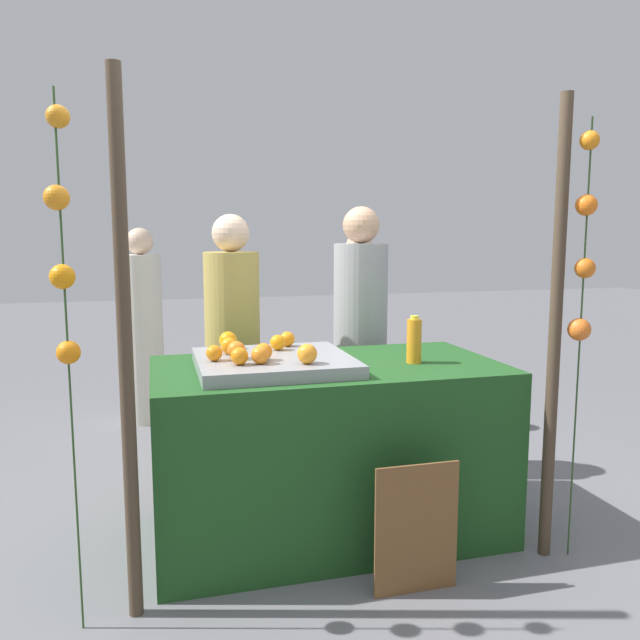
{
  "coord_description": "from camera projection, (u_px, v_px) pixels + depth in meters",
  "views": [
    {
      "loc": [
        -0.82,
        -2.92,
        1.5
      ],
      "look_at": [
        0.0,
        0.15,
        1.07
      ],
      "focal_mm": 35.24,
      "sensor_mm": 36.0,
      "label": 1
    }
  ],
  "objects": [
    {
      "name": "garland_strand_right",
      "position": [
        584.0,
        253.0,
        2.77
      ],
      "size": [
        0.11,
        0.11,
        2.0
      ],
      "color": "#2D4C23",
      "rests_on": "ground_plane"
    },
    {
      "name": "crowd_person_0",
      "position": [
        358.0,
        339.0,
        4.83
      ],
      "size": [
        0.3,
        0.3,
        1.51
      ],
      "color": "#99999E",
      "rests_on": "ground_plane"
    },
    {
      "name": "orange_6",
      "position": [
        236.0,
        350.0,
        2.91
      ],
      "size": [
        0.09,
        0.09,
        0.09
      ],
      "primitive_type": "sphere",
      "color": "orange",
      "rests_on": "orange_tray"
    },
    {
      "name": "ground_plane",
      "position": [
        328.0,
        530.0,
        3.21
      ],
      "size": [
        24.0,
        24.0,
        0.0
      ],
      "primitive_type": "plane",
      "color": "slate"
    },
    {
      "name": "orange_1",
      "position": [
        228.0,
        340.0,
        3.16
      ],
      "size": [
        0.09,
        0.09,
        0.09
      ],
      "primitive_type": "sphere",
      "color": "orange",
      "rests_on": "orange_tray"
    },
    {
      "name": "orange_8",
      "position": [
        264.0,
        352.0,
        2.88
      ],
      "size": [
        0.08,
        0.08,
        0.08
      ],
      "primitive_type": "sphere",
      "color": "orange",
      "rests_on": "orange_tray"
    },
    {
      "name": "orange_4",
      "position": [
        214.0,
        353.0,
        2.86
      ],
      "size": [
        0.07,
        0.07,
        0.07
      ],
      "primitive_type": "sphere",
      "color": "orange",
      "rests_on": "orange_tray"
    },
    {
      "name": "orange_3",
      "position": [
        239.0,
        356.0,
        2.78
      ],
      "size": [
        0.08,
        0.08,
        0.08
      ],
      "primitive_type": "sphere",
      "color": "orange",
      "rests_on": "orange_tray"
    },
    {
      "name": "garland_strand_left",
      "position": [
        62.0,
        249.0,
        2.21
      ],
      "size": [
        0.1,
        0.1,
        2.0
      ],
      "color": "#2D4C23",
      "rests_on": "ground_plane"
    },
    {
      "name": "orange_7",
      "position": [
        287.0,
        339.0,
        3.24
      ],
      "size": [
        0.08,
        0.08,
        0.08
      ],
      "primitive_type": "sphere",
      "color": "orange",
      "rests_on": "orange_tray"
    },
    {
      "name": "stall_counter",
      "position": [
        328.0,
        449.0,
        3.15
      ],
      "size": [
        1.7,
        0.9,
        0.87
      ],
      "primitive_type": "cube",
      "color": "#1E4C1E",
      "rests_on": "ground_plane"
    },
    {
      "name": "orange_5",
      "position": [
        229.0,
        346.0,
        3.03
      ],
      "size": [
        0.08,
        0.08,
        0.08
      ],
      "primitive_type": "sphere",
      "color": "orange",
      "rests_on": "orange_tray"
    },
    {
      "name": "orange_tray",
      "position": [
        274.0,
        363.0,
        2.98
      ],
      "size": [
        0.72,
        0.68,
        0.06
      ],
      "primitive_type": "cube",
      "color": "gray",
      "rests_on": "stall_counter"
    },
    {
      "name": "orange_2",
      "position": [
        307.0,
        354.0,
        2.8
      ],
      "size": [
        0.09,
        0.09,
        0.09
      ],
      "primitive_type": "sphere",
      "color": "orange",
      "rests_on": "orange_tray"
    },
    {
      "name": "juice_bottle",
      "position": [
        414.0,
        341.0,
        3.11
      ],
      "size": [
        0.07,
        0.07,
        0.24
      ],
      "color": "orange",
      "rests_on": "stall_counter"
    },
    {
      "name": "chalkboard_sign",
      "position": [
        416.0,
        530.0,
        2.62
      ],
      "size": [
        0.37,
        0.03,
        0.57
      ],
      "color": "brown",
      "rests_on": "ground_plane"
    },
    {
      "name": "crowd_person_1",
      "position": [
        143.0,
        333.0,
        4.99
      ],
      "size": [
        0.31,
        0.31,
        1.55
      ],
      "color": "beige",
      "rests_on": "ground_plane"
    },
    {
      "name": "orange_9",
      "position": [
        260.0,
        355.0,
        2.8
      ],
      "size": [
        0.08,
        0.08,
        0.08
      ],
      "primitive_type": "sphere",
      "color": "orange",
      "rests_on": "orange_tray"
    },
    {
      "name": "orange_0",
      "position": [
        278.0,
        342.0,
        3.13
      ],
      "size": [
        0.08,
        0.08,
        0.08
      ],
      "primitive_type": "sphere",
      "color": "orange",
      "rests_on": "orange_tray"
    },
    {
      "name": "canopy_post_right",
      "position": [
        555.0,
        334.0,
        2.83
      ],
      "size": [
        0.06,
        0.06,
        2.11
      ],
      "primitive_type": "cylinder",
      "color": "#473828",
      "rests_on": "ground_plane"
    },
    {
      "name": "canopy_post_left",
      "position": [
        126.0,
        354.0,
        2.36
      ],
      "size": [
        0.06,
        0.06,
        2.11
      ],
      "primitive_type": "cylinder",
      "color": "#473828",
      "rests_on": "ground_plane"
    },
    {
      "name": "vendor_left",
      "position": [
        233.0,
        361.0,
        3.73
      ],
      "size": [
        0.32,
        0.32,
        1.62
      ],
      "color": "tan",
      "rests_on": "ground_plane"
    },
    {
      "name": "vendor_right",
      "position": [
        360.0,
        351.0,
        3.93
      ],
      "size": [
        0.33,
        0.33,
        1.67
      ],
      "color": "#99999E",
      "rests_on": "ground_plane"
    }
  ]
}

